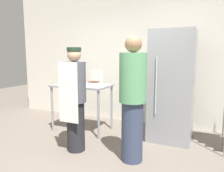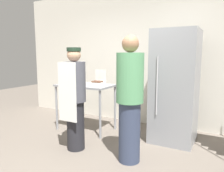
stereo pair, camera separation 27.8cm
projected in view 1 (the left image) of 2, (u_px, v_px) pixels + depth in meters
The scene contains 9 objects.
ground_plane at pixel (88, 169), 2.89m from camera, with size 14.00×14.00×0.00m, color #6B6056.
back_wall at pixel (140, 56), 4.74m from camera, with size 6.40×0.12×2.92m, color silver.
refrigerator at pixel (172, 86), 3.81m from camera, with size 0.72×0.76×1.91m.
prep_counter at pixel (82, 90), 4.27m from camera, with size 1.10×0.65×0.92m.
donut_box at pixel (94, 82), 4.20m from camera, with size 0.25×0.25×0.29m.
blender_pitcher at pixel (71, 77), 4.50m from camera, with size 0.11×0.11×0.28m.
binder_stack at pixel (73, 83), 4.14m from camera, with size 0.31×0.22×0.10m.
person_baker at pixel (75, 98), 3.34m from camera, with size 0.34×0.36×1.60m.
person_customer at pixel (133, 99), 3.00m from camera, with size 0.37×0.37×1.75m.
Camera 1 is at (1.38, -2.35, 1.50)m, focal length 35.00 mm.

